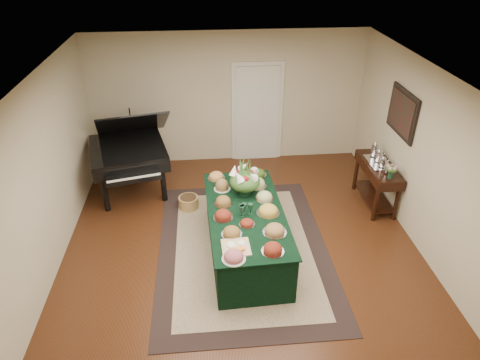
{
  "coord_description": "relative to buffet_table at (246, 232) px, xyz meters",
  "views": [
    {
      "loc": [
        -0.5,
        -5.24,
        4.38
      ],
      "look_at": [
        0.0,
        0.3,
        1.05
      ],
      "focal_mm": 32.0,
      "sensor_mm": 36.0,
      "label": 1
    }
  ],
  "objects": [
    {
      "name": "grand_piano",
      "position": [
        -1.94,
        2.0,
        0.42
      ],
      "size": [
        1.63,
        1.81,
        1.64
      ],
      "color": "black",
      "rests_on": "ground"
    },
    {
      "name": "ground",
      "position": [
        -0.04,
        0.14,
        -0.39
      ],
      "size": [
        6.0,
        6.0,
        0.0
      ],
      "primitive_type": "plane",
      "color": "black",
      "rests_on": "ground"
    },
    {
      "name": "area_rug",
      "position": [
        -0.03,
        0.09,
        -0.38
      ],
      "size": [
        2.62,
        3.67,
        0.01
      ],
      "color": "black",
      "rests_on": "ground"
    },
    {
      "name": "green_goblets",
      "position": [
        -0.03,
        -0.09,
        0.47
      ],
      "size": [
        0.21,
        0.14,
        0.18
      ],
      "color": "#13311F",
      "rests_on": "buffet_table"
    },
    {
      "name": "cutting_board",
      "position": [
        -0.21,
        -0.8,
        0.42
      ],
      "size": [
        0.38,
        0.38,
        0.1
      ],
      "color": "tan",
      "rests_on": "buffet_table"
    },
    {
      "name": "food_platters",
      "position": [
        0.01,
        0.09,
        0.43
      ],
      "size": [
        1.04,
        2.35,
        0.14
      ],
      "color": "silver",
      "rests_on": "buffet_table"
    },
    {
      "name": "pink_bouquet",
      "position": [
        2.45,
        0.68,
        0.58
      ],
      "size": [
        0.2,
        0.2,
        0.25
      ],
      "color": "#13311F",
      "rests_on": "mahogany_sideboard"
    },
    {
      "name": "wall_painting",
      "position": [
        2.67,
        1.15,
        1.36
      ],
      "size": [
        0.05,
        0.95,
        0.75
      ],
      "color": "black",
      "rests_on": "ground"
    },
    {
      "name": "mahogany_sideboard",
      "position": [
        2.45,
        1.15,
        0.23
      ],
      "size": [
        0.45,
        1.22,
        0.8
      ],
      "color": "black",
      "rests_on": "ground"
    },
    {
      "name": "floral_centerpiece",
      "position": [
        0.03,
        0.48,
        0.67
      ],
      "size": [
        0.49,
        0.49,
        0.49
      ],
      "color": "#13311F",
      "rests_on": "buffet_table"
    },
    {
      "name": "tea_service",
      "position": [
        2.45,
        1.19,
        0.53
      ],
      "size": [
        0.34,
        0.74,
        0.3
      ],
      "color": "silver",
      "rests_on": "mahogany_sideboard"
    },
    {
      "name": "wicker_basket",
      "position": [
        -0.89,
        1.3,
        -0.28
      ],
      "size": [
        0.35,
        0.35,
        0.22
      ],
      "primitive_type": "cylinder",
      "color": "olive",
      "rests_on": "ground"
    },
    {
      "name": "buffet_table",
      "position": [
        0.0,
        0.0,
        0.0
      ],
      "size": [
        1.19,
        2.37,
        0.78
      ],
      "color": "black",
      "rests_on": "ground"
    },
    {
      "name": "kitchen_doorway",
      "position": [
        0.56,
        3.11,
        0.63
      ],
      "size": [
        1.05,
        0.07,
        2.1
      ],
      "color": "silver",
      "rests_on": "ground"
    }
  ]
}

